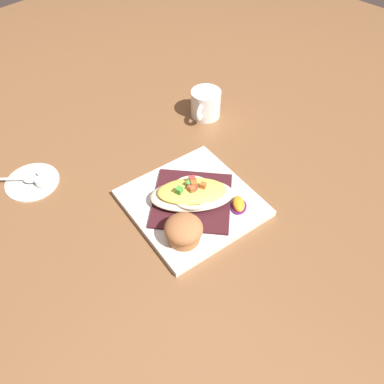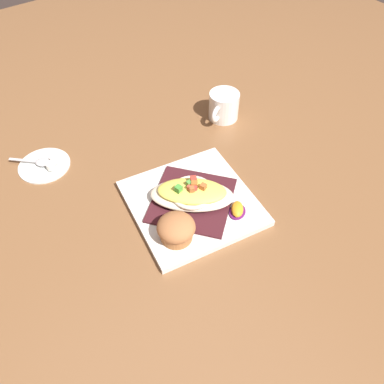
{
  "view_description": "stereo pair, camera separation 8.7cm",
  "coord_description": "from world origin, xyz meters",
  "px_view_note": "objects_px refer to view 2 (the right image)",
  "views": [
    {
      "loc": [
        0.41,
        -0.41,
        0.69
      ],
      "look_at": [
        0.0,
        0.0,
        0.05
      ],
      "focal_mm": 36.68,
      "sensor_mm": 36.0,
      "label": 1
    },
    {
      "loc": [
        0.46,
        -0.35,
        0.69
      ],
      "look_at": [
        0.0,
        0.0,
        0.05
      ],
      "focal_mm": 36.68,
      "sensor_mm": 36.0,
      "label": 2
    }
  ],
  "objects_px": {
    "coffee_mug": "(223,107)",
    "creamer_cup_0": "(51,166)",
    "creamer_cup_1": "(55,159)",
    "orange_garnish": "(237,210)",
    "spoon": "(41,162)",
    "creamer_saucer": "(44,165)",
    "muffin": "(176,229)",
    "gratin_dish": "(192,193)",
    "square_plate": "(192,203)"
  },
  "relations": [
    {
      "from": "muffin",
      "to": "orange_garnish",
      "type": "height_order",
      "value": "muffin"
    },
    {
      "from": "muffin",
      "to": "spoon",
      "type": "relative_size",
      "value": 0.89
    },
    {
      "from": "muffin",
      "to": "creamer_cup_1",
      "type": "height_order",
      "value": "muffin"
    },
    {
      "from": "square_plate",
      "to": "gratin_dish",
      "type": "distance_m",
      "value": 0.03
    },
    {
      "from": "gratin_dish",
      "to": "orange_garnish",
      "type": "xyz_separation_m",
      "value": [
        0.09,
        0.06,
        -0.02
      ]
    },
    {
      "from": "square_plate",
      "to": "orange_garnish",
      "type": "xyz_separation_m",
      "value": [
        0.09,
        0.06,
        0.02
      ]
    },
    {
      "from": "gratin_dish",
      "to": "creamer_cup_0",
      "type": "distance_m",
      "value": 0.37
    },
    {
      "from": "creamer_saucer",
      "to": "creamer_cup_0",
      "type": "xyz_separation_m",
      "value": [
        0.03,
        0.01,
        0.01
      ]
    },
    {
      "from": "spoon",
      "to": "creamer_saucer",
      "type": "bearing_deg",
      "value": 45.77
    },
    {
      "from": "orange_garnish",
      "to": "creamer_saucer",
      "type": "bearing_deg",
      "value": -145.7
    },
    {
      "from": "creamer_saucer",
      "to": "spoon",
      "type": "xyz_separation_m",
      "value": [
        -0.0,
        -0.0,
        0.01
      ]
    },
    {
      "from": "creamer_saucer",
      "to": "spoon",
      "type": "bearing_deg",
      "value": -134.23
    },
    {
      "from": "gratin_dish",
      "to": "spoon",
      "type": "relative_size",
      "value": 2.26
    },
    {
      "from": "creamer_saucer",
      "to": "creamer_cup_1",
      "type": "height_order",
      "value": "creamer_cup_1"
    },
    {
      "from": "orange_garnish",
      "to": "spoon",
      "type": "bearing_deg",
      "value": -145.59
    },
    {
      "from": "gratin_dish",
      "to": "muffin",
      "type": "distance_m",
      "value": 0.11
    },
    {
      "from": "gratin_dish",
      "to": "creamer_cup_0",
      "type": "height_order",
      "value": "gratin_dish"
    },
    {
      "from": "creamer_saucer",
      "to": "orange_garnish",
      "type": "bearing_deg",
      "value": 34.3
    },
    {
      "from": "orange_garnish",
      "to": "creamer_cup_1",
      "type": "distance_m",
      "value": 0.48
    },
    {
      "from": "muffin",
      "to": "orange_garnish",
      "type": "xyz_separation_m",
      "value": [
        0.03,
        0.15,
        -0.02
      ]
    },
    {
      "from": "spoon",
      "to": "square_plate",
      "type": "bearing_deg",
      "value": 34.27
    },
    {
      "from": "square_plate",
      "to": "creamer_cup_1",
      "type": "bearing_deg",
      "value": -148.57
    },
    {
      "from": "coffee_mug",
      "to": "creamer_cup_0",
      "type": "relative_size",
      "value": 4.53
    },
    {
      "from": "orange_garnish",
      "to": "coffee_mug",
      "type": "bearing_deg",
      "value": 145.09
    },
    {
      "from": "orange_garnish",
      "to": "spoon",
      "type": "relative_size",
      "value": 0.66
    },
    {
      "from": "spoon",
      "to": "orange_garnish",
      "type": "bearing_deg",
      "value": 34.41
    },
    {
      "from": "muffin",
      "to": "creamer_cup_1",
      "type": "xyz_separation_m",
      "value": [
        -0.38,
        -0.11,
        -0.03
      ]
    },
    {
      "from": "orange_garnish",
      "to": "creamer_cup_0",
      "type": "relative_size",
      "value": 2.5
    },
    {
      "from": "gratin_dish",
      "to": "orange_garnish",
      "type": "bearing_deg",
      "value": 34.95
    },
    {
      "from": "muffin",
      "to": "orange_garnish",
      "type": "distance_m",
      "value": 0.15
    },
    {
      "from": "muffin",
      "to": "gratin_dish",
      "type": "bearing_deg",
      "value": 125.21
    },
    {
      "from": "square_plate",
      "to": "creamer_saucer",
      "type": "distance_m",
      "value": 0.39
    },
    {
      "from": "coffee_mug",
      "to": "spoon",
      "type": "bearing_deg",
      "value": -103.65
    },
    {
      "from": "square_plate",
      "to": "creamer_cup_0",
      "type": "height_order",
      "value": "creamer_cup_0"
    },
    {
      "from": "square_plate",
      "to": "gratin_dish",
      "type": "height_order",
      "value": "gratin_dish"
    },
    {
      "from": "square_plate",
      "to": "muffin",
      "type": "distance_m",
      "value": 0.11
    },
    {
      "from": "coffee_mug",
      "to": "creamer_cup_1",
      "type": "relative_size",
      "value": 4.53
    },
    {
      "from": "gratin_dish",
      "to": "coffee_mug",
      "type": "bearing_deg",
      "value": 128.16
    },
    {
      "from": "coffee_mug",
      "to": "creamer_cup_0",
      "type": "distance_m",
      "value": 0.49
    },
    {
      "from": "spoon",
      "to": "creamer_cup_1",
      "type": "distance_m",
      "value": 0.03
    },
    {
      "from": "creamer_saucer",
      "to": "coffee_mug",
      "type": "bearing_deg",
      "value": 76.64
    },
    {
      "from": "muffin",
      "to": "coffee_mug",
      "type": "relative_size",
      "value": 0.74
    },
    {
      "from": "orange_garnish",
      "to": "coffee_mug",
      "type": "relative_size",
      "value": 0.55
    },
    {
      "from": "creamer_cup_1",
      "to": "orange_garnish",
      "type": "bearing_deg",
      "value": 32.21
    },
    {
      "from": "orange_garnish",
      "to": "coffee_mug",
      "type": "height_order",
      "value": "coffee_mug"
    },
    {
      "from": "creamer_saucer",
      "to": "spoon",
      "type": "relative_size",
      "value": 1.41
    },
    {
      "from": "square_plate",
      "to": "creamer_saucer",
      "type": "relative_size",
      "value": 2.11
    },
    {
      "from": "square_plate",
      "to": "spoon",
      "type": "xyz_separation_m",
      "value": [
        -0.33,
        -0.22,
        0.01
      ]
    },
    {
      "from": "creamer_saucer",
      "to": "spoon",
      "type": "height_order",
      "value": "spoon"
    },
    {
      "from": "gratin_dish",
      "to": "creamer_cup_1",
      "type": "bearing_deg",
      "value": -148.57
    }
  ]
}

